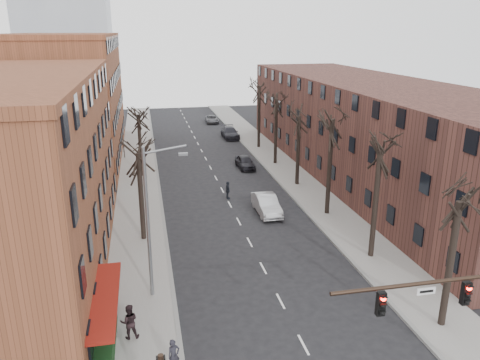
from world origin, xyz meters
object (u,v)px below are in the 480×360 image
parked_car_mid (230,133)px  pedestrian_a (174,356)px  silver_sedan (266,204)px  parked_car_near (245,162)px

parked_car_mid → pedestrian_a: size_ratio=3.30×
silver_sedan → pedestrian_a: bearing=-116.8°
parked_car_mid → silver_sedan: bearing=-94.3°
silver_sedan → parked_car_mid: 29.42m
silver_sedan → parked_car_near: size_ratio=1.15×
silver_sedan → parked_car_near: (1.13, 13.68, -0.08)m
parked_car_near → parked_car_mid: bearing=83.1°
silver_sedan → parked_car_near: 13.72m
parked_car_near → silver_sedan: bearing=-97.2°
parked_car_near → pedestrian_a: pedestrian_a is taller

